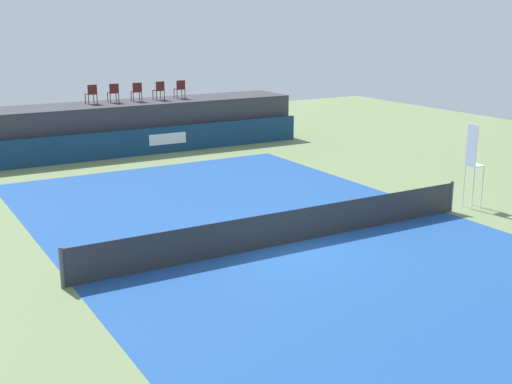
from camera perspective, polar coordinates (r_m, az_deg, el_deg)
ground_plane at (r=20.92m, az=-1.68°, el=-2.09°), size 48.00×48.00×0.00m
court_inner at (r=18.47m, az=2.80°, el=-4.41°), size 12.00×22.00×0.00m
sponsor_wall at (r=30.18m, az=-11.30°, el=4.05°), size 18.00×0.22×1.20m
spectator_platform at (r=31.78m, az=-12.43°, el=5.44°), size 18.00×2.80×2.20m
spectator_chair_far_left at (r=31.53m, az=-13.90°, el=8.21°), size 0.48×0.48×0.89m
spectator_chair_left at (r=31.80m, az=-12.11°, el=8.36°), size 0.45×0.45×0.89m
spectator_chair_center at (r=32.04m, az=-10.18°, el=8.50°), size 0.48×0.48×0.89m
spectator_chair_right at (r=32.48m, az=-8.29°, el=8.66°), size 0.47×0.47×0.89m
spectator_chair_far_right at (r=32.96m, az=-6.53°, el=8.81°), size 0.46×0.46×0.89m
umpire_chair at (r=22.57m, az=18.07°, el=2.59°), size 0.46×0.46×2.76m
tennis_net at (r=18.32m, az=2.82°, el=-3.02°), size 12.40×0.02×0.95m
net_post_near at (r=15.98m, az=-16.29°, el=-6.24°), size 0.10×0.10×1.00m
net_post_far at (r=22.19m, az=16.37°, el=-0.37°), size 0.10×0.10×1.00m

